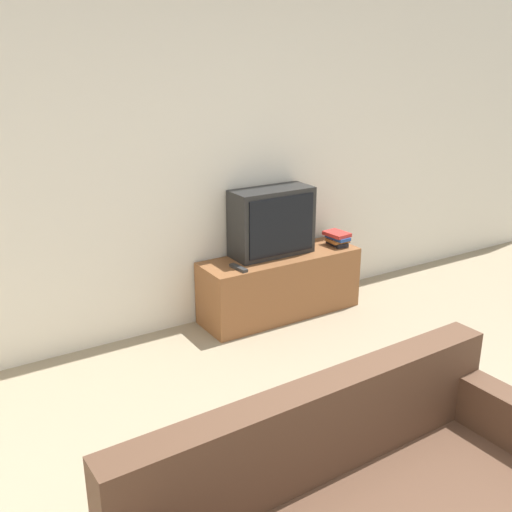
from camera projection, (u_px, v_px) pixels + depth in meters
name	position (u px, v px, depth m)	size (l,w,h in m)	color
wall_back	(181.00, 164.00, 4.48)	(9.00, 0.06, 2.60)	silver
tv_stand	(280.00, 285.00, 4.98)	(1.36, 0.43, 0.52)	brown
television	(272.00, 222.00, 4.83)	(0.68, 0.30, 0.55)	black
book_stack	(337.00, 238.00, 5.12)	(0.17, 0.23, 0.12)	black
remote_on_stand	(238.00, 268.00, 4.58)	(0.06, 0.19, 0.02)	#2D2D2D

